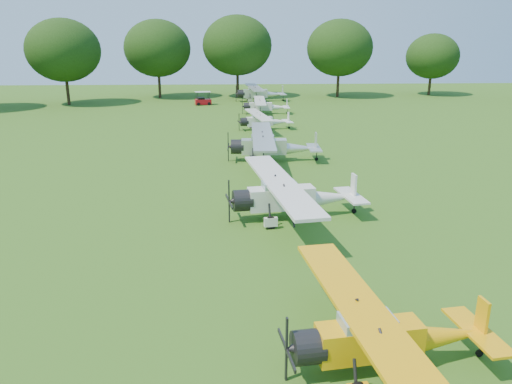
% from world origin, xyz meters
% --- Properties ---
extents(ground, '(160.00, 160.00, 0.00)m').
position_xyz_m(ground, '(0.00, 0.00, 0.00)').
color(ground, '#2D5715').
rests_on(ground, ground).
extents(tree_belt, '(137.36, 130.27, 14.52)m').
position_xyz_m(tree_belt, '(3.57, 0.16, 8.03)').
color(tree_belt, '#302012').
rests_on(tree_belt, ground).
extents(aircraft_2, '(6.53, 10.36, 2.03)m').
position_xyz_m(aircraft_2, '(1.11, -13.65, 1.19)').
color(aircraft_2, '#E9A209').
rests_on(aircraft_2, ground).
extents(aircraft_3, '(7.50, 11.89, 2.33)m').
position_xyz_m(aircraft_3, '(-0.10, -0.61, 1.36)').
color(aircraft_3, silver).
rests_on(aircraft_3, ground).
extents(aircraft_4, '(7.41, 11.79, 2.33)m').
position_xyz_m(aircraft_4, '(-0.16, 12.50, 1.36)').
color(aircraft_4, silver).
rests_on(aircraft_4, ground).
extents(aircraft_5, '(5.80, 9.18, 1.80)m').
position_xyz_m(aircraft_5, '(0.14, 26.52, 1.05)').
color(aircraft_5, silver).
rests_on(aircraft_5, ground).
extents(aircraft_6, '(6.10, 9.70, 1.91)m').
position_xyz_m(aircraft_6, '(0.97, 37.88, 1.12)').
color(aircraft_6, silver).
rests_on(aircraft_6, ground).
extents(aircraft_7, '(7.68, 12.25, 2.41)m').
position_xyz_m(aircraft_7, '(1.03, 50.86, 1.41)').
color(aircraft_7, silver).
rests_on(aircraft_7, ground).
extents(golf_cart, '(2.48, 1.82, 1.91)m').
position_xyz_m(golf_cart, '(-7.35, 47.07, 0.64)').
color(golf_cart, '#A40B13').
rests_on(golf_cart, ground).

